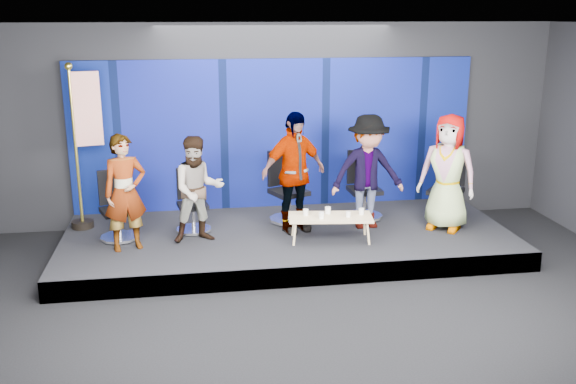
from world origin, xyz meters
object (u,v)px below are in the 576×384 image
(chair_e, at_px, (446,197))
(mug_b, at_px, (321,215))
(panelist_a, at_px, (125,193))
(mug_d, at_px, (348,214))
(panelist_e, at_px, (448,172))
(flag_stand, at_px, (84,142))
(panelist_c, at_px, (294,172))
(mug_e, at_px, (361,211))
(chair_b, at_px, (193,211))
(coffee_table, at_px, (330,218))
(panelist_d, at_px, (368,172))
(panelist_b, at_px, (198,190))
(chair_c, at_px, (287,198))
(chair_d, at_px, (363,196))
(chair_a, at_px, (118,217))
(mug_c, at_px, (328,210))
(mug_a, at_px, (306,212))

(chair_e, relative_size, mug_b, 11.88)
(panelist_a, bearing_deg, mug_d, -22.79)
(panelist_e, xyz_separation_m, flag_stand, (-5.63, 0.96, 0.47))
(panelist_c, relative_size, mug_e, 19.82)
(chair_b, height_order, panelist_e, panelist_e)
(coffee_table, height_order, flag_stand, flag_stand)
(panelist_d, height_order, flag_stand, flag_stand)
(panelist_a, xyz_separation_m, panelist_c, (2.53, 0.43, 0.10))
(mug_b, bearing_deg, panelist_b, 168.28)
(panelist_b, bearing_deg, chair_c, 18.60)
(panelist_a, distance_m, chair_b, 1.27)
(panelist_b, distance_m, chair_d, 2.90)
(panelist_b, bearing_deg, coffee_table, -17.12)
(panelist_d, height_order, panelist_e, panelist_e)
(chair_d, xyz_separation_m, panelist_e, (1.14, -0.77, 0.55))
(chair_d, distance_m, coffee_table, 1.31)
(chair_a, xyz_separation_m, panelist_c, (2.72, -0.04, 0.61))
(panelist_d, bearing_deg, chair_a, 176.82)
(mug_b, height_order, mug_c, mug_c)
(panelist_a, xyz_separation_m, mug_e, (3.49, -0.10, -0.42))
(panelist_b, bearing_deg, mug_b, -20.63)
(chair_d, bearing_deg, mug_d, -118.29)
(panelist_c, bearing_deg, panelist_b, 167.24)
(mug_b, bearing_deg, panelist_a, 175.95)
(chair_d, relative_size, panelist_e, 0.61)
(chair_e, bearing_deg, flag_stand, -146.91)
(panelist_a, distance_m, chair_e, 5.21)
(panelist_b, distance_m, panelist_e, 3.90)
(chair_d, relative_size, mug_e, 11.76)
(chair_e, height_order, mug_d, chair_e)
(mug_e, distance_m, flag_stand, 4.45)
(mug_e, bearing_deg, panelist_e, 10.09)
(mug_e, bearing_deg, chair_b, 163.13)
(chair_a, distance_m, flag_stand, 1.33)
(panelist_a, relative_size, mug_a, 18.01)
(flag_stand, bearing_deg, coffee_table, -31.76)
(chair_b, distance_m, chair_e, 4.20)
(chair_d, height_order, mug_d, chair_d)
(chair_a, bearing_deg, chair_b, -9.44)
(panelist_d, bearing_deg, panelist_e, -15.03)
(coffee_table, relative_size, flag_stand, 0.50)
(panelist_b, distance_m, mug_a, 1.66)
(panelist_a, distance_m, mug_e, 3.52)
(mug_d, bearing_deg, mug_b, -179.68)
(chair_a, relative_size, coffee_table, 0.80)
(chair_d, height_order, coffee_table, chair_d)
(chair_a, distance_m, mug_e, 3.72)
(panelist_c, bearing_deg, chair_c, 70.19)
(chair_c, distance_m, panelist_c, 0.76)
(panelist_a, xyz_separation_m, panelist_e, (4.94, 0.15, 0.07))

